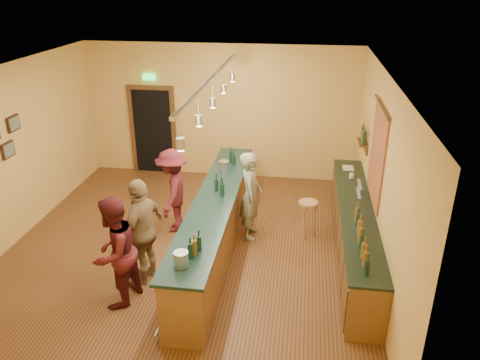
# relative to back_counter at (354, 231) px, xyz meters

# --- Properties ---
(floor) EXTENTS (7.00, 7.00, 0.00)m
(floor) POSITION_rel_back_counter_xyz_m (-2.97, -0.18, -0.49)
(floor) COLOR #512B17
(floor) RESTS_ON ground
(ceiling) EXTENTS (6.50, 7.00, 0.02)m
(ceiling) POSITION_rel_back_counter_xyz_m (-2.97, -0.18, 2.71)
(ceiling) COLOR silver
(ceiling) RESTS_ON wall_back
(wall_back) EXTENTS (6.50, 0.02, 3.20)m
(wall_back) POSITION_rel_back_counter_xyz_m (-2.97, 3.32, 1.11)
(wall_back) COLOR #DBB452
(wall_back) RESTS_ON floor
(wall_front) EXTENTS (6.50, 0.02, 3.20)m
(wall_front) POSITION_rel_back_counter_xyz_m (-2.97, -3.68, 1.11)
(wall_front) COLOR #DBB452
(wall_front) RESTS_ON floor
(wall_left) EXTENTS (0.02, 7.00, 3.20)m
(wall_left) POSITION_rel_back_counter_xyz_m (-6.22, -0.18, 1.11)
(wall_left) COLOR #DBB452
(wall_left) RESTS_ON floor
(wall_right) EXTENTS (0.02, 7.00, 3.20)m
(wall_right) POSITION_rel_back_counter_xyz_m (0.28, -0.18, 1.11)
(wall_right) COLOR #DBB452
(wall_right) RESTS_ON floor
(doorway) EXTENTS (1.15, 0.09, 2.48)m
(doorway) POSITION_rel_back_counter_xyz_m (-4.67, 3.30, 0.64)
(doorway) COLOR black
(doorway) RESTS_ON wall_back
(tapestry) EXTENTS (0.03, 1.40, 1.60)m
(tapestry) POSITION_rel_back_counter_xyz_m (0.26, 0.22, 1.36)
(tapestry) COLOR maroon
(tapestry) RESTS_ON wall_right
(bottle_shelf) EXTENTS (0.17, 0.55, 0.54)m
(bottle_shelf) POSITION_rel_back_counter_xyz_m (0.20, 1.72, 1.18)
(bottle_shelf) COLOR #543419
(bottle_shelf) RESTS_ON wall_right
(back_counter) EXTENTS (0.60, 4.55, 1.27)m
(back_counter) POSITION_rel_back_counter_xyz_m (0.00, 0.00, 0.00)
(back_counter) COLOR brown
(back_counter) RESTS_ON floor
(tasting_bar) EXTENTS (0.73, 5.10, 1.38)m
(tasting_bar) POSITION_rel_back_counter_xyz_m (-2.44, -0.18, 0.12)
(tasting_bar) COLOR brown
(tasting_bar) RESTS_ON floor
(pendant_track) EXTENTS (0.11, 4.60, 0.50)m
(pendant_track) POSITION_rel_back_counter_xyz_m (-2.44, -0.18, 2.50)
(pendant_track) COLOR silver
(pendant_track) RESTS_ON ceiling
(bartender) EXTENTS (0.44, 0.64, 1.70)m
(bartender) POSITION_rel_back_counter_xyz_m (-1.89, 0.43, 0.36)
(bartender) COLOR gray
(bartender) RESTS_ON floor
(customer_a) EXTENTS (0.84, 0.98, 1.75)m
(customer_a) POSITION_rel_back_counter_xyz_m (-3.64, -1.83, 0.39)
(customer_a) COLOR #59191E
(customer_a) RESTS_ON floor
(customer_b) EXTENTS (0.66, 1.12, 1.79)m
(customer_b) POSITION_rel_back_counter_xyz_m (-3.42, -1.19, 0.41)
(customer_b) COLOR #997A51
(customer_b) RESTS_ON floor
(customer_c) EXTENTS (0.68, 1.10, 1.65)m
(customer_c) POSITION_rel_back_counter_xyz_m (-3.39, 0.47, 0.34)
(customer_c) COLOR #59191E
(customer_c) RESTS_ON floor
(bar_stool) EXTENTS (0.36, 0.36, 0.74)m
(bar_stool) POSITION_rel_back_counter_xyz_m (-0.82, 0.53, 0.11)
(bar_stool) COLOR #AB7B4D
(bar_stool) RESTS_ON floor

